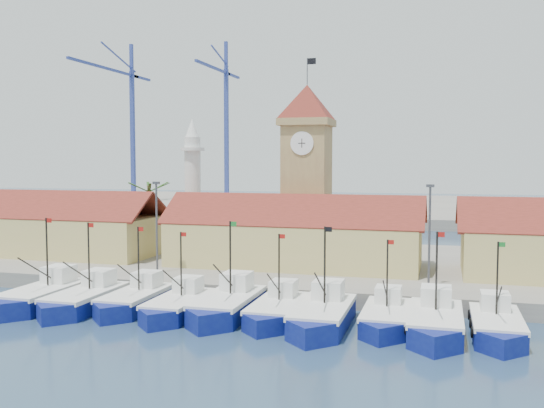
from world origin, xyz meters
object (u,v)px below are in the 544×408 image
(boat_0, at_px, (41,298))
(minaret, at_px, (193,184))
(boat_5, at_px, (276,312))
(clock_tower, at_px, (307,166))

(boat_0, distance_m, minaret, 27.68)
(boat_0, distance_m, boat_5, 20.67)
(boat_0, xyz_separation_m, boat_5, (20.64, 1.04, -0.09))
(clock_tower, bearing_deg, boat_0, -126.79)
(boat_0, relative_size, boat_5, 1.12)
(minaret, bearing_deg, clock_tower, -7.61)
(boat_5, distance_m, clock_tower, 25.73)
(boat_0, relative_size, minaret, 0.65)
(boat_0, height_order, minaret, minaret)
(clock_tower, distance_m, minaret, 15.30)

